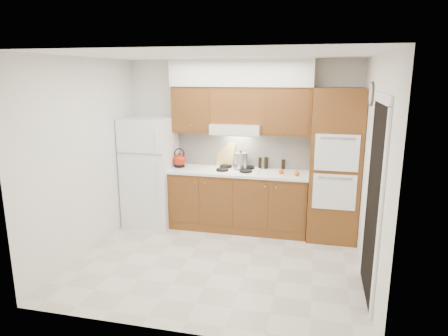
% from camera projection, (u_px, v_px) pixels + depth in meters
% --- Properties ---
extents(floor, '(3.60, 3.60, 0.00)m').
position_uv_depth(floor, '(218.00, 261.00, 5.20)').
color(floor, beige).
rests_on(floor, ground).
extents(ceiling, '(3.60, 3.60, 0.00)m').
position_uv_depth(ceiling, '(218.00, 55.00, 4.60)').
color(ceiling, white).
rests_on(ceiling, wall_back).
extents(wall_back, '(3.60, 0.02, 2.60)m').
position_uv_depth(wall_back, '(241.00, 144.00, 6.32)').
color(wall_back, white).
rests_on(wall_back, floor).
extents(wall_left, '(0.02, 3.00, 2.60)m').
position_uv_depth(wall_left, '(87.00, 158.00, 5.30)').
color(wall_left, white).
rests_on(wall_left, floor).
extents(wall_right, '(0.02, 3.00, 2.60)m').
position_uv_depth(wall_right, '(372.00, 173.00, 4.50)').
color(wall_right, white).
rests_on(wall_right, floor).
extents(fridge, '(0.75, 0.72, 1.72)m').
position_uv_depth(fridge, '(150.00, 171.00, 6.40)').
color(fridge, white).
rests_on(fridge, floor).
extents(base_cabinets, '(2.11, 0.60, 0.90)m').
position_uv_depth(base_cabinets, '(238.00, 201.00, 6.23)').
color(base_cabinets, brown).
rests_on(base_cabinets, floor).
extents(countertop, '(2.13, 0.62, 0.04)m').
position_uv_depth(countertop, '(238.00, 172.00, 6.11)').
color(countertop, white).
rests_on(countertop, base_cabinets).
extents(backsplash, '(2.11, 0.03, 0.56)m').
position_uv_depth(backsplash, '(242.00, 149.00, 6.32)').
color(backsplash, white).
rests_on(backsplash, countertop).
extents(oven_cabinet, '(0.70, 0.65, 2.20)m').
position_uv_depth(oven_cabinet, '(335.00, 165.00, 5.74)').
color(oven_cabinet, brown).
rests_on(oven_cabinet, floor).
extents(upper_cab_left, '(0.63, 0.33, 0.70)m').
position_uv_depth(upper_cab_left, '(194.00, 109.00, 6.20)').
color(upper_cab_left, brown).
rests_on(upper_cab_left, wall_back).
extents(upper_cab_right, '(0.73, 0.33, 0.70)m').
position_uv_depth(upper_cab_right, '(287.00, 111.00, 5.88)').
color(upper_cab_right, brown).
rests_on(upper_cab_right, wall_back).
extents(range_hood, '(0.75, 0.45, 0.15)m').
position_uv_depth(range_hood, '(237.00, 129.00, 6.05)').
color(range_hood, silver).
rests_on(range_hood, wall_back).
extents(upper_cab_over_hood, '(0.75, 0.33, 0.55)m').
position_uv_depth(upper_cab_over_hood, '(238.00, 105.00, 6.03)').
color(upper_cab_over_hood, brown).
rests_on(upper_cab_over_hood, range_hood).
extents(soffit, '(2.13, 0.36, 0.40)m').
position_uv_depth(soffit, '(241.00, 73.00, 5.89)').
color(soffit, silver).
rests_on(soffit, wall_back).
extents(cooktop, '(0.74, 0.50, 0.01)m').
position_uv_depth(cooktop, '(236.00, 170.00, 6.14)').
color(cooktop, white).
rests_on(cooktop, countertop).
extents(doorway, '(0.02, 0.90, 2.10)m').
position_uv_depth(doorway, '(373.00, 203.00, 4.23)').
color(doorway, black).
rests_on(doorway, floor).
extents(wall_clock, '(0.02, 0.30, 0.30)m').
position_uv_depth(wall_clock, '(372.00, 94.00, 4.83)').
color(wall_clock, '#3F3833').
rests_on(wall_clock, wall_right).
extents(kettle, '(0.26, 0.26, 0.20)m').
position_uv_depth(kettle, '(180.00, 160.00, 6.31)').
color(kettle, maroon).
rests_on(kettle, countertop).
extents(cutting_board, '(0.30, 0.16, 0.38)m').
position_uv_depth(cutting_board, '(226.00, 154.00, 6.37)').
color(cutting_board, tan).
rests_on(cutting_board, countertop).
extents(stock_pot, '(0.23, 0.23, 0.23)m').
position_uv_depth(stock_pot, '(241.00, 160.00, 6.16)').
color(stock_pot, '#BDBCC1').
rests_on(stock_pot, cooktop).
extents(condiment_a, '(0.06, 0.06, 0.18)m').
position_uv_depth(condiment_a, '(260.00, 163.00, 6.21)').
color(condiment_a, black).
rests_on(condiment_a, countertop).
extents(condiment_b, '(0.07, 0.07, 0.18)m').
position_uv_depth(condiment_b, '(266.00, 163.00, 6.22)').
color(condiment_b, black).
rests_on(condiment_b, countertop).
extents(condiment_c, '(0.06, 0.06, 0.15)m').
position_uv_depth(condiment_c, '(283.00, 164.00, 6.19)').
color(condiment_c, black).
rests_on(condiment_c, countertop).
extents(orange_near, '(0.09, 0.09, 0.07)m').
position_uv_depth(orange_near, '(297.00, 173.00, 5.79)').
color(orange_near, orange).
rests_on(orange_near, countertop).
extents(orange_far, '(0.10, 0.10, 0.08)m').
position_uv_depth(orange_far, '(281.00, 171.00, 5.90)').
color(orange_far, '#FD550D').
rests_on(orange_far, countertop).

